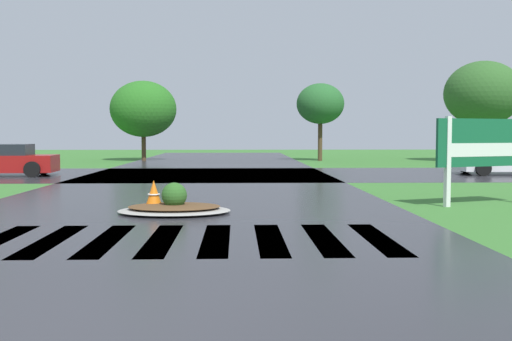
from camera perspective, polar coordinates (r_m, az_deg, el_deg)
asphalt_roadway at (r=14.85m, az=-6.63°, el=-3.31°), size 10.23×80.00×0.01m
asphalt_cross_road at (r=26.08m, az=-4.54°, el=-0.36°), size 90.00×9.21×0.01m
crosswalk_stripes at (r=10.26m, az=-8.82°, el=-6.40°), size 7.65×3.17×0.01m
estate_billboard at (r=15.97m, az=20.63°, el=2.10°), size 2.76×1.08×2.16m
median_island at (r=13.55m, az=-7.64°, el=-3.37°), size 2.48×1.81×0.68m
car_silver_hatch at (r=28.08m, az=22.32°, el=0.87°), size 4.25×2.23×1.24m
car_white_sedan at (r=27.09m, az=-22.69°, el=0.82°), size 4.50×2.22×1.31m
traffic_cone at (r=13.89m, az=-9.52°, el=-2.39°), size 0.45×0.45×0.71m
background_treeline at (r=39.20m, az=11.59°, el=6.37°), size 44.50×6.31×6.20m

